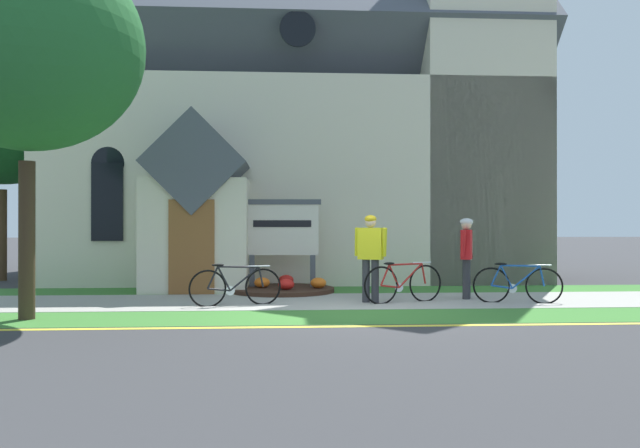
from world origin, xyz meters
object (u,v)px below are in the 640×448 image
Objects in this scene: cyclist_in_red_jersey at (467,252)px; roadside_conifer at (493,136)px; bicycle_blue at (235,286)px; bicycle_orange at (403,283)px; yard_deciduous_tree at (2,133)px; verge_sapling at (27,45)px; cyclist_in_yellow_jersey at (371,251)px; church_sign at (282,231)px; bicycle_yellow at (517,284)px.

cyclist_in_red_jersey is 0.26× the size of roadside_conifer.
bicycle_blue is 1.03× the size of bicycle_orange.
verge_sapling reaches higher than yard_deciduous_tree.
verge_sapling reaches higher than cyclist_in_yellow_jersey.
bicycle_orange is 0.26× the size of roadside_conifer.
bicycle_blue is at bearing 25.67° from verge_sapling.
church_sign reaches higher than bicycle_orange.
cyclist_in_yellow_jersey is (-0.65, 0.01, 0.63)m from bicycle_orange.
roadside_conifer is 1.17× the size of yard_deciduous_tree.
church_sign is 5.43m from bicycle_yellow.
bicycle_yellow is 14.20m from yard_deciduous_tree.
bicycle_yellow is 0.97× the size of cyclist_in_yellow_jersey.
cyclist_in_yellow_jersey is at bearing 175.65° from bicycle_yellow.
cyclist_in_red_jersey is at bearing 19.71° from bicycle_orange.
church_sign is at bearing 124.73° from cyclist_in_yellow_jersey.
verge_sapling reaches higher than bicycle_orange.
yard_deciduous_tree is at bearing 157.56° from church_sign.
cyclist_in_red_jersey is 8.98m from verge_sapling.
roadside_conifer is at bearing 67.04° from cyclist_in_red_jersey.
yard_deciduous_tree is (-12.36, 5.91, 3.74)m from bicycle_yellow.
verge_sapling is (-6.53, -1.80, 4.06)m from bicycle_orange.
church_sign is 1.28× the size of cyclist_in_red_jersey.
roadside_conifer reaches higher than yard_deciduous_tree.
yard_deciduous_tree is 0.90× the size of verge_sapling.
cyclist_in_red_jersey is at bearing -112.96° from roadside_conifer.
roadside_conifer is (7.70, 7.82, 4.05)m from bicycle_blue.
bicycle_orange is 0.30× the size of yard_deciduous_tree.
bicycle_yellow is 1.00× the size of bicycle_orange.
yard_deciduous_tree is at bearing 150.65° from bicycle_orange.
church_sign is 6.71m from verge_sapling.
church_sign reaches higher than cyclist_in_yellow_jersey.
church_sign is 0.33× the size of roadside_conifer.
yard_deciduous_tree reaches higher than church_sign.
bicycle_yellow is at bearing 0.30° from bicycle_blue.
yard_deciduous_tree reaches higher than bicycle_blue.
bicycle_blue is at bearing -134.54° from roadside_conifer.
church_sign is 1.27× the size of bicycle_yellow.
bicycle_orange reaches higher than bicycle_yellow.
church_sign reaches higher than bicycle_blue.
church_sign is 3.05m from cyclist_in_yellow_jersey.
bicycle_yellow is at bearing -25.57° from yard_deciduous_tree.
verge_sapling reaches higher than church_sign.
church_sign is at bearing 133.58° from bicycle_orange.
cyclist_in_yellow_jersey is 7.04m from verge_sapling.
bicycle_blue is 1.00× the size of cyclist_in_yellow_jersey.
yard_deciduous_tree is (-11.57, 5.19, 3.13)m from cyclist_in_red_jersey.
cyclist_in_red_jersey is at bearing 137.70° from bicycle_yellow.
bicycle_orange is at bearing 174.53° from bicycle_yellow.
bicycle_orange is 0.91m from cyclist_in_yellow_jersey.
cyclist_in_yellow_jersey is 2.13m from cyclist_in_red_jersey.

